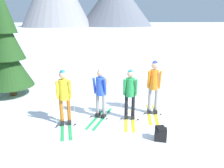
{
  "coord_description": "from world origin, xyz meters",
  "views": [
    {
      "loc": [
        -0.71,
        -6.34,
        3.12
      ],
      "look_at": [
        -0.02,
        0.37,
        1.05
      ],
      "focal_mm": 34.01,
      "sensor_mm": 36.0,
      "label": 1
    }
  ],
  "objects_px": {
    "skier_in_orange": "(154,84)",
    "pine_tree_near": "(7,48)",
    "skier_in_yellow": "(64,94)",
    "skier_in_green": "(130,93)",
    "skier_in_blue": "(101,91)",
    "backpack_on_snow_front": "(161,134)"
  },
  "relations": [
    {
      "from": "skier_in_orange",
      "to": "pine_tree_near",
      "type": "distance_m",
      "value": 5.96
    },
    {
      "from": "skier_in_yellow",
      "to": "skier_in_green",
      "type": "xyz_separation_m",
      "value": [
        2.03,
        0.17,
        -0.08
      ]
    },
    {
      "from": "skier_in_green",
      "to": "skier_in_orange",
      "type": "xyz_separation_m",
      "value": [
        0.86,
        0.34,
        0.17
      ]
    },
    {
      "from": "skier_in_yellow",
      "to": "pine_tree_near",
      "type": "relative_size",
      "value": 0.41
    },
    {
      "from": "skier_in_blue",
      "to": "skier_in_green",
      "type": "bearing_deg",
      "value": -14.03
    },
    {
      "from": "skier_in_yellow",
      "to": "skier_in_blue",
      "type": "xyz_separation_m",
      "value": [
        1.11,
        0.39,
        -0.06
      ]
    },
    {
      "from": "pine_tree_near",
      "to": "backpack_on_snow_front",
      "type": "height_order",
      "value": "pine_tree_near"
    },
    {
      "from": "skier_in_green",
      "to": "skier_in_blue",
      "type": "bearing_deg",
      "value": 165.97
    },
    {
      "from": "skier_in_blue",
      "to": "backpack_on_snow_front",
      "type": "xyz_separation_m",
      "value": [
        1.51,
        -1.58,
        -0.73
      ]
    },
    {
      "from": "pine_tree_near",
      "to": "skier_in_orange",
      "type": "bearing_deg",
      "value": -23.62
    },
    {
      "from": "skier_in_green",
      "to": "skier_in_orange",
      "type": "distance_m",
      "value": 0.94
    },
    {
      "from": "pine_tree_near",
      "to": "backpack_on_snow_front",
      "type": "distance_m",
      "value": 6.79
    },
    {
      "from": "skier_in_blue",
      "to": "backpack_on_snow_front",
      "type": "height_order",
      "value": "skier_in_blue"
    },
    {
      "from": "backpack_on_snow_front",
      "to": "skier_in_green",
      "type": "bearing_deg",
      "value": 113.73
    },
    {
      "from": "skier_in_blue",
      "to": "pine_tree_near",
      "type": "relative_size",
      "value": 0.38
    },
    {
      "from": "pine_tree_near",
      "to": "backpack_on_snow_front",
      "type": "bearing_deg",
      "value": -38.3
    },
    {
      "from": "skier_in_blue",
      "to": "skier_in_orange",
      "type": "bearing_deg",
      "value": 3.59
    },
    {
      "from": "backpack_on_snow_front",
      "to": "skier_in_yellow",
      "type": "bearing_deg",
      "value": 155.63
    },
    {
      "from": "skier_in_blue",
      "to": "skier_in_yellow",
      "type": "bearing_deg",
      "value": -160.42
    },
    {
      "from": "skier_in_green",
      "to": "pine_tree_near",
      "type": "xyz_separation_m",
      "value": [
        -4.54,
        2.7,
        1.11
      ]
    },
    {
      "from": "skier_in_blue",
      "to": "skier_in_green",
      "type": "height_order",
      "value": "skier_in_green"
    },
    {
      "from": "skier_in_yellow",
      "to": "backpack_on_snow_front",
      "type": "xyz_separation_m",
      "value": [
        2.62,
        -1.19,
        -0.79
      ]
    }
  ]
}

